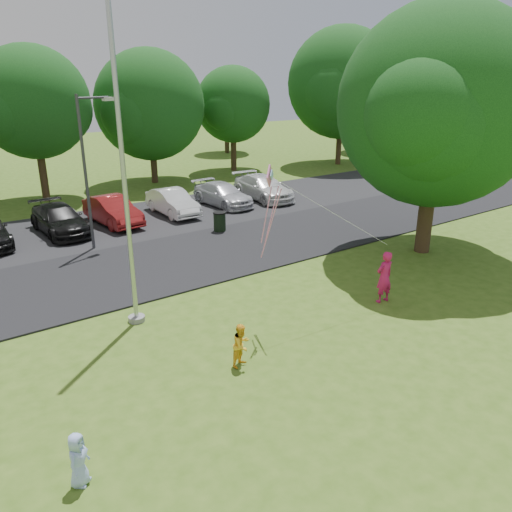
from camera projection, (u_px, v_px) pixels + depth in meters
ground at (337, 356)px, 13.20m from camera, size 120.00×120.00×0.00m
park_road at (179, 260)px, 20.07m from camera, size 60.00×6.00×0.06m
parking_strip at (119, 223)px, 25.03m from camera, size 42.00×7.00×0.06m
flagpole at (125, 185)px, 13.69m from camera, size 0.50×0.50×10.00m
street_lamp at (89, 159)px, 20.28m from camera, size 1.74×0.70×6.35m
trash_can at (220, 222)px, 23.62m from camera, size 0.61×0.61×0.97m
big_tree at (438, 111)px, 19.09m from camera, size 8.59×7.77×9.79m
tree_row at (82, 99)px, 30.65m from camera, size 64.35×11.94×10.88m
horizon_trees at (77, 112)px, 39.85m from camera, size 77.46×7.20×7.02m
parked_cars at (105, 212)px, 24.45m from camera, size 20.65×5.25×1.41m
woman at (384, 277)px, 16.12m from camera, size 0.66×0.46×1.74m
child_yellow at (242, 345)px, 12.61m from camera, size 0.68×0.60×1.15m
child_blue at (78, 460)px, 8.89m from camera, size 0.61×0.61×1.07m
kite at (272, 193)px, 13.57m from camera, size 4.27×1.18×2.81m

